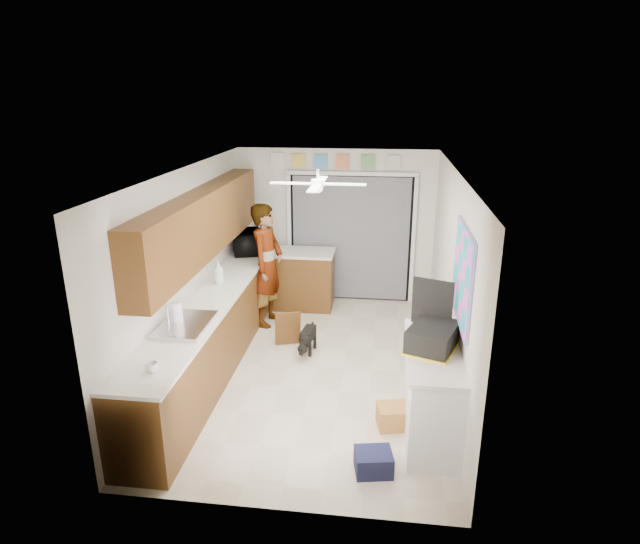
{
  "coord_description": "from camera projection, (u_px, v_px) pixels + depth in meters",
  "views": [
    {
      "loc": [
        0.82,
        -6.06,
        3.36
      ],
      "look_at": [
        0.0,
        0.4,
        1.15
      ],
      "focal_mm": 30.0,
      "sensor_mm": 36.0,
      "label": 1
    }
  ],
  "objects": [
    {
      "name": "right_counter_base",
      "position": [
        432.0,
        392.0,
        5.44
      ],
      "size": [
        0.5,
        1.4,
        0.9
      ],
      "primitive_type": "cube",
      "color": "white",
      "rests_on": "floor"
    },
    {
      "name": "header_frame_4",
      "position": [
        394.0,
        163.0,
        8.34
      ],
      "size": [
        0.22,
        0.02,
        0.22
      ],
      "primitive_type": "cube",
      "color": "beige",
      "rests_on": "wall_back"
    },
    {
      "name": "right_counter_top",
      "position": [
        434.0,
        351.0,
        5.29
      ],
      "size": [
        0.54,
        1.44,
        0.04
      ],
      "primitive_type": "cube",
      "color": "white",
      "rests_on": "right_counter_base"
    },
    {
      "name": "wall_back",
      "position": [
        336.0,
        226.0,
        8.81
      ],
      "size": [
        3.2,
        0.0,
        3.2
      ],
      "primitive_type": "plane",
      "rotation": [
        1.57,
        0.0,
        0.0
      ],
      "color": "silver",
      "rests_on": "ground"
    },
    {
      "name": "header_frame_1",
      "position": [
        321.0,
        161.0,
        8.48
      ],
      "size": [
        0.22,
        0.02,
        0.22
      ],
      "primitive_type": "cube",
      "color": "#4FA1D4",
      "rests_on": "wall_back"
    },
    {
      "name": "curtain_panel",
      "position": [
        351.0,
        239.0,
        8.78
      ],
      "size": [
        1.9,
        0.03,
        2.05
      ],
      "primitive_type": "cube",
      "color": "slate",
      "rests_on": "wall_back"
    },
    {
      "name": "cardboard_box",
      "position": [
        396.0,
        416.0,
        5.61
      ],
      "size": [
        0.43,
        0.35,
        0.24
      ],
      "primitive_type": "cube",
      "rotation": [
        0.0,
        0.0,
        0.2
      ],
      "color": "#A87A34",
      "rests_on": "floor"
    },
    {
      "name": "cabinet_door_panel",
      "position": [
        288.0,
        328.0,
        7.34
      ],
      "size": [
        0.37,
        0.24,
        0.52
      ],
      "primitive_type": "cube",
      "rotation": [
        0.21,
        0.0,
        0.32
      ],
      "color": "brown",
      "rests_on": "floor"
    },
    {
      "name": "ceiling",
      "position": [
        316.0,
        171.0,
        6.06
      ],
      "size": [
        5.0,
        5.0,
        0.0
      ],
      "primitive_type": "plane",
      "rotation": [
        3.14,
        0.0,
        0.0
      ],
      "color": "white",
      "rests_on": "ground"
    },
    {
      "name": "left_base_cabinets",
      "position": [
        216.0,
        329.0,
        6.88
      ],
      "size": [
        0.6,
        4.8,
        0.9
      ],
      "primitive_type": "cube",
      "color": "brown",
      "rests_on": "floor"
    },
    {
      "name": "wall_left",
      "position": [
        189.0,
        269.0,
        6.66
      ],
      "size": [
        0.0,
        5.0,
        5.0
      ],
      "primitive_type": "plane",
      "rotation": [
        1.57,
        0.0,
        1.57
      ],
      "color": "silver",
      "rests_on": "ground"
    },
    {
      "name": "soap_bottle",
      "position": [
        219.0,
        272.0,
        7.03
      ],
      "size": [
        0.13,
        0.13,
        0.32
      ],
      "primitive_type": "imported",
      "rotation": [
        0.0,
        0.0,
        0.04
      ],
      "color": "silver",
      "rests_on": "left_countertop"
    },
    {
      "name": "dog",
      "position": [
        308.0,
        339.0,
        7.2
      ],
      "size": [
        0.27,
        0.51,
        0.38
      ],
      "primitive_type": "cube",
      "rotation": [
        0.0,
        0.0,
        -0.14
      ],
      "color": "black",
      "rests_on": "floor"
    },
    {
      "name": "floor",
      "position": [
        316.0,
        366.0,
        6.87
      ],
      "size": [
        5.0,
        5.0,
        0.0
      ],
      "primitive_type": "plane",
      "color": "beige",
      "rests_on": "ground"
    },
    {
      "name": "navy_crate",
      "position": [
        373.0,
        462.0,
        4.94
      ],
      "size": [
        0.39,
        0.34,
        0.21
      ],
      "primitive_type": "cube",
      "rotation": [
        0.0,
        0.0,
        0.18
      ],
      "color": "#161A39",
      "rests_on": "floor"
    },
    {
      "name": "header_frame_3",
      "position": [
        368.0,
        162.0,
        8.39
      ],
      "size": [
        0.22,
        0.02,
        0.22
      ],
      "primitive_type": "cube",
      "color": "#66A45D",
      "rests_on": "wall_back"
    },
    {
      "name": "ceiling_fan",
      "position": [
        318.0,
        184.0,
        6.31
      ],
      "size": [
        1.14,
        1.14,
        0.24
      ],
      "primitive_type": "cube",
      "color": "white",
      "rests_on": "ceiling"
    },
    {
      "name": "abstract_painting",
      "position": [
        463.0,
        276.0,
        5.21
      ],
      "size": [
        0.03,
        1.15,
        0.95
      ],
      "primitive_type": "cube",
      "color": "#F75BD5",
      "rests_on": "wall_right"
    },
    {
      "name": "suitcase_lid",
      "position": [
        432.0,
        303.0,
        5.45
      ],
      "size": [
        0.4,
        0.18,
        0.5
      ],
      "primitive_type": "cube",
      "rotation": [
        0.0,
        0.0,
        -0.36
      ],
      "color": "black",
      "rests_on": "suitcase"
    },
    {
      "name": "peninsula_top",
      "position": [
        301.0,
        252.0,
        8.51
      ],
      "size": [
        1.04,
        0.64,
        0.04
      ],
      "primitive_type": "cube",
      "color": "white",
      "rests_on": "peninsula_base"
    },
    {
      "name": "peninsula_base",
      "position": [
        302.0,
        280.0,
        8.66
      ],
      "size": [
        1.0,
        0.6,
        0.9
      ],
      "primitive_type": "cube",
      "color": "brown",
      "rests_on": "floor"
    },
    {
      "name": "man",
      "position": [
        267.0,
        265.0,
        7.89
      ],
      "size": [
        0.56,
        0.74,
        1.84
      ],
      "primitive_type": "imported",
      "rotation": [
        0.0,
        0.0,
        1.37
      ],
      "color": "white",
      "rests_on": "floor"
    },
    {
      "name": "back_opening_recess",
      "position": [
        351.0,
        238.0,
        8.82
      ],
      "size": [
        2.0,
        0.06,
        2.1
      ],
      "primitive_type": "cube",
      "color": "black",
      "rests_on": "wall_back"
    },
    {
      "name": "route66_sign",
      "position": [
        277.0,
        161.0,
        8.56
      ],
      "size": [
        0.22,
        0.02,
        0.26
      ],
      "primitive_type": "cube",
      "color": "silver",
      "rests_on": "wall_back"
    },
    {
      "name": "sink_basin",
      "position": [
        186.0,
        325.0,
        5.77
      ],
      "size": [
        0.5,
        0.76,
        0.06
      ],
      "primitive_type": "cube",
      "color": "silver",
      "rests_on": "left_countertop"
    },
    {
      "name": "header_frame_0",
      "position": [
        299.0,
        161.0,
        8.52
      ],
      "size": [
        0.22,
        0.02,
        0.22
      ],
      "primitive_type": "cube",
      "color": "#DFC94A",
      "rests_on": "wall_back"
    },
    {
      "name": "left_countertop",
      "position": [
        215.0,
        295.0,
        6.72
      ],
      "size": [
        0.62,
        4.8,
        0.04
      ],
      "primitive_type": "cube",
      "color": "white",
      "rests_on": "left_base_cabinets"
    },
    {
      "name": "wall_front",
      "position": [
        273.0,
        379.0,
        4.12
      ],
      "size": [
        3.2,
        0.0,
        3.2
      ],
      "primitive_type": "plane",
      "rotation": [
        -1.57,
        0.0,
        0.0
      ],
      "color": "silver",
      "rests_on": "ground"
    },
    {
      "name": "faucet",
      "position": [
        168.0,
        317.0,
        5.77
      ],
      "size": [
        0.03,
        0.03,
        0.22
      ],
      "primitive_type": "cylinder",
      "color": "silver",
      "rests_on": "left_countertop"
    },
    {
      "name": "door_trim_left",
      "position": [
        290.0,
        237.0,
        8.91
      ],
      "size": [
        0.06,
        0.04,
        2.1
      ],
      "primitive_type": "cube",
      "color": "white",
      "rests_on": "wall_back"
    },
    {
      "name": "header_frame_2",
      "position": [
        343.0,
        162.0,
        8.44
      ],
      "size": [
        0.22,
        0.02,
        0.22
      ],
      "primitive_type": "cube",
      "color": "#DF7D53",
      "rests_on": "wall_back"
    },
    {
      "name": "cup",
      "position": [
        152.0,
        367.0,
        4.83
      ],
      "size": [
        0.12,
        0.12,
        0.09
      ],
      "primitive_type": "imported",
      "rotation": [
        0.0,
        0.0,
        0.02
      ],
      "color": "white",
      "rests_on": "left_countertop"
    },
    {
      "name": "door_trim_head",
      "position": [
        352.0,
        174.0,
        8.45
      ],
      "size": [
        2.1,
        0.04,
        0.06
      ],
      "primitive_type": "cube",
      "color": "white",
      "rests_on": "wall_back"
    },
    {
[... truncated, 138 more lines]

